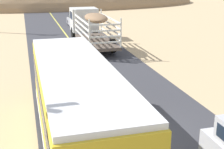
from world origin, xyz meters
The scene contains 7 objects.
ground_plane centered at (0.00, 0.00, 0.00)m, with size 240.00×240.00×0.00m, color tan.
road_surface centered at (0.00, 0.00, 0.01)m, with size 8.00×120.00×0.02m, color #38383D.
road_centre_line centered at (0.00, 0.00, 0.02)m, with size 0.16×117.60×0.00m, color #D8CC4C.
livestock_truck centered at (1.56, 18.25, 1.79)m, with size 2.53×9.70×3.02m.
bus centered at (-2.58, -0.35, 1.75)m, with size 2.54×10.00×3.21m.
car_far centered at (1.94, 27.35, 0.69)m, with size 1.80×4.40×1.46m.
distant_hill centered at (1.61, 55.52, 0.00)m, with size 59.22×26.85×10.58m, color #957553.
Camera 1 is at (-4.17, -10.96, 6.30)m, focal length 52.01 mm.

